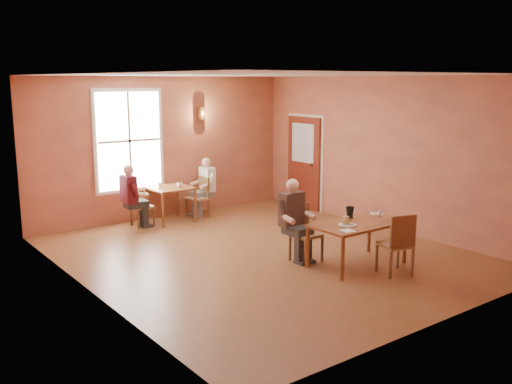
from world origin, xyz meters
TOP-DOWN VIEW (x-y plane):
  - ground at (0.00, 0.00)m, footprint 6.00×7.00m
  - wall_back at (0.00, 3.50)m, footprint 6.00×0.04m
  - wall_front at (0.00, -3.50)m, footprint 6.00×0.04m
  - wall_left at (-3.00, 0.00)m, footprint 0.04×7.00m
  - wall_right at (3.00, 0.00)m, footprint 0.04×7.00m
  - ceiling at (0.00, 0.00)m, footprint 6.00×7.00m
  - window at (-0.80, 3.45)m, footprint 1.36×0.10m
  - door at (2.94, 2.30)m, footprint 0.12×1.04m
  - wall_sconce at (0.90, 3.40)m, footprint 0.16×0.16m
  - main_table at (0.84, -1.36)m, footprint 1.50×0.84m
  - chair_diner_main at (0.34, -0.71)m, footprint 0.41×0.41m
  - diner_main at (0.34, -0.74)m, footprint 0.52×0.52m
  - chair_empty at (1.00, -1.99)m, footprint 0.53×0.53m
  - plate_food at (0.57, -1.40)m, footprint 0.30×0.30m
  - sandwich at (0.62, -1.30)m, footprint 0.10×0.09m
  - goblet_a at (1.31, -1.29)m, footprint 0.08×0.08m
  - goblet_c at (1.16, -1.57)m, footprint 0.09×0.09m
  - menu_stand at (0.95, -1.08)m, footprint 0.12×0.06m
  - knife at (0.81, -1.64)m, footprint 0.19×0.07m
  - napkin at (0.35, -1.61)m, footprint 0.21×0.21m
  - side_plate at (1.54, -1.11)m, footprint 0.24×0.24m
  - sunglasses at (1.42, -1.69)m, footprint 0.12×0.04m
  - second_table at (-0.14, 2.99)m, footprint 0.83×0.83m
  - chair_diner_white at (0.51, 2.99)m, footprint 0.38×0.38m
  - diner_white at (0.54, 2.99)m, footprint 0.49×0.49m
  - chair_diner_maroon at (-0.79, 2.99)m, footprint 0.37×0.37m
  - diner_maroon at (-0.82, 2.99)m, footprint 0.50×0.50m
  - cup_a at (0.01, 2.86)m, footprint 0.14×0.14m
  - cup_b at (-0.30, 3.15)m, footprint 0.11×0.11m

SIDE VIEW (x-z plane):
  - ground at x=0.00m, z-range -0.01..0.01m
  - main_table at x=0.84m, z-range 0.00..0.70m
  - second_table at x=-0.14m, z-range 0.00..0.73m
  - chair_diner_maroon at x=-0.79m, z-range 0.00..0.85m
  - chair_diner_white at x=0.51m, z-range 0.00..0.87m
  - chair_diner_main at x=0.34m, z-range 0.00..0.93m
  - chair_empty at x=1.00m, z-range 0.00..0.96m
  - diner_white at x=0.54m, z-range 0.00..1.22m
  - diner_maroon at x=-0.82m, z-range 0.00..1.25m
  - diner_main at x=0.34m, z-range 0.00..1.30m
  - knife at x=0.81m, z-range 0.70..0.71m
  - napkin at x=0.35m, z-range 0.70..0.71m
  - side_plate at x=1.54m, z-range 0.70..0.72m
  - sunglasses at x=1.42m, z-range 0.70..0.72m
  - plate_food at x=0.57m, z-range 0.70..0.74m
  - sandwich at x=0.62m, z-range 0.70..0.81m
  - cup_b at x=-0.30m, z-range 0.73..0.82m
  - cup_a at x=0.01m, z-range 0.73..0.83m
  - goblet_a at x=1.31m, z-range 0.70..0.89m
  - goblet_c at x=1.16m, z-range 0.70..0.90m
  - menu_stand at x=0.95m, z-range 0.70..0.90m
  - door at x=2.94m, z-range 0.00..2.10m
  - wall_back at x=0.00m, z-range 0.00..3.00m
  - wall_front at x=0.00m, z-range 0.00..3.00m
  - wall_left at x=-3.00m, z-range 0.00..3.00m
  - wall_right at x=3.00m, z-range 0.00..3.00m
  - window at x=-0.80m, z-range 0.72..2.68m
  - wall_sconce at x=0.90m, z-range 2.06..2.34m
  - ceiling at x=0.00m, z-range 2.98..3.02m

